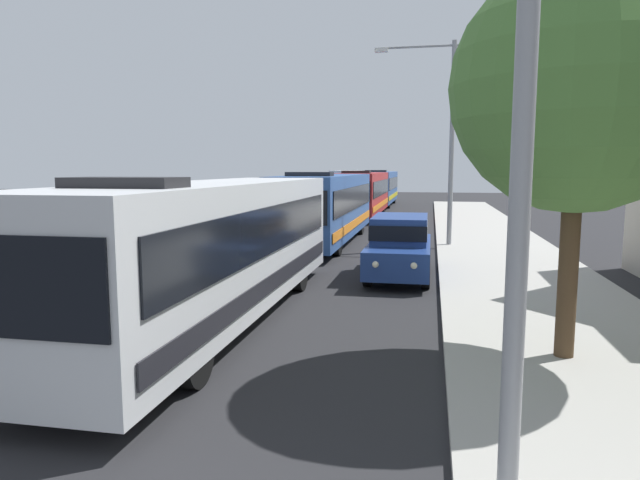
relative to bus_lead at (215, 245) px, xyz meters
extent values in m
cube|color=silver|center=(0.00, 0.02, 0.01)|extent=(2.50, 12.02, 2.70)
cube|color=black|center=(1.27, 0.02, 0.36)|extent=(0.04, 11.06, 1.00)
cube|color=black|center=(-1.27, 0.02, 0.36)|extent=(0.04, 11.06, 1.00)
cube|color=black|center=(0.00, -6.01, 0.31)|extent=(2.30, 0.04, 1.20)
cube|color=black|center=(1.28, 0.02, -0.79)|extent=(0.03, 11.42, 0.36)
cube|color=black|center=(0.00, -3.58, 1.44)|extent=(1.75, 0.90, 0.16)
cylinder|color=black|center=(1.10, -3.70, -1.19)|extent=(0.28, 1.00, 1.00)
cylinder|color=black|center=(-1.10, -3.70, -1.19)|extent=(0.28, 1.00, 1.00)
cylinder|color=black|center=(1.10, 3.33, -1.19)|extent=(0.28, 1.00, 1.00)
cylinder|color=black|center=(-1.10, 3.33, -1.19)|extent=(0.28, 1.00, 1.00)
cube|color=#284C8C|center=(0.00, 13.50, 0.01)|extent=(2.50, 12.34, 2.70)
cube|color=black|center=(1.27, 13.50, 0.36)|extent=(0.04, 11.35, 1.00)
cube|color=black|center=(-1.27, 13.50, 0.36)|extent=(0.04, 11.35, 1.00)
cube|color=black|center=(0.00, 7.31, 0.31)|extent=(2.30, 0.04, 1.20)
cube|color=orange|center=(1.28, 13.50, -0.79)|extent=(0.03, 11.72, 0.36)
cube|color=black|center=(0.00, 9.80, 1.44)|extent=(1.75, 0.90, 0.16)
cylinder|color=black|center=(1.10, 9.67, -1.19)|extent=(0.28, 1.00, 1.00)
cylinder|color=black|center=(-1.10, 9.67, -1.19)|extent=(0.28, 1.00, 1.00)
cylinder|color=black|center=(1.10, 16.89, -1.19)|extent=(0.28, 1.00, 1.00)
cylinder|color=black|center=(-1.10, 16.89, -1.19)|extent=(0.28, 1.00, 1.00)
cube|color=maroon|center=(0.00, 27.22, 0.01)|extent=(2.50, 12.19, 2.70)
cube|color=black|center=(1.27, 27.22, 0.36)|extent=(0.04, 11.22, 1.00)
cube|color=black|center=(-1.27, 27.22, 0.36)|extent=(0.04, 11.22, 1.00)
cube|color=black|center=(0.00, 21.10, 0.31)|extent=(2.30, 0.04, 1.20)
cube|color=orange|center=(1.28, 27.22, -0.79)|extent=(0.03, 11.58, 0.36)
cube|color=black|center=(0.00, 23.56, 1.44)|extent=(1.75, 0.90, 0.16)
cylinder|color=black|center=(1.10, 23.44, -1.19)|extent=(0.28, 1.00, 1.00)
cylinder|color=black|center=(-1.10, 23.44, -1.19)|extent=(0.28, 1.00, 1.00)
cylinder|color=black|center=(1.10, 30.57, -1.19)|extent=(0.28, 1.00, 1.00)
cylinder|color=black|center=(-1.10, 30.57, -1.19)|extent=(0.28, 1.00, 1.00)
cube|color=#284C8C|center=(0.00, 39.91, 0.01)|extent=(2.50, 12.09, 2.70)
cube|color=black|center=(1.27, 39.91, 0.36)|extent=(0.04, 11.12, 1.00)
cube|color=black|center=(-1.27, 39.91, 0.36)|extent=(0.04, 11.12, 1.00)
cube|color=black|center=(0.00, 33.84, 0.31)|extent=(2.30, 0.04, 1.20)
cube|color=gold|center=(1.28, 39.91, -0.79)|extent=(0.03, 11.49, 0.36)
cube|color=black|center=(0.00, 36.28, 1.44)|extent=(1.75, 0.90, 0.16)
cylinder|color=black|center=(1.10, 36.16, -1.19)|extent=(0.28, 1.00, 1.00)
cylinder|color=black|center=(-1.10, 36.16, -1.19)|extent=(0.28, 1.00, 1.00)
cylinder|color=black|center=(1.10, 43.23, -1.19)|extent=(0.28, 1.00, 1.00)
cylinder|color=black|center=(-1.10, 43.23, -1.19)|extent=(0.28, 1.00, 1.00)
cube|color=navy|center=(3.70, 5.75, -0.99)|extent=(1.84, 4.83, 0.80)
cube|color=navy|center=(3.70, 5.90, -0.19)|extent=(1.62, 2.80, 0.80)
cube|color=black|center=(3.70, 5.90, -0.19)|extent=(1.66, 2.90, 0.44)
sphere|color=#F9EFCC|center=(3.19, 3.31, -0.89)|extent=(0.18, 0.18, 0.18)
sphere|color=#F9EFCC|center=(4.20, 3.31, -0.89)|extent=(0.18, 0.18, 0.18)
cylinder|color=black|center=(2.88, 4.25, -1.34)|extent=(0.22, 0.70, 0.70)
cylinder|color=black|center=(4.52, 4.25, -1.34)|extent=(0.22, 0.70, 0.70)
cylinder|color=black|center=(2.88, 7.24, -1.34)|extent=(0.22, 0.70, 0.70)
cylinder|color=black|center=(4.52, 7.24, -1.34)|extent=(0.22, 0.70, 0.70)
cube|color=navy|center=(-3.30, 37.67, -0.24)|extent=(2.30, 1.80, 2.20)
cube|color=silver|center=(-3.30, 41.33, 0.11)|extent=(2.35, 5.51, 2.70)
cube|color=black|center=(-3.30, 36.75, 0.06)|extent=(2.07, 0.04, 0.90)
cylinder|color=black|center=(-4.33, 37.67, -1.24)|extent=(0.26, 0.90, 0.90)
cylinder|color=black|center=(-2.27, 37.67, -1.24)|extent=(0.26, 0.90, 0.90)
cylinder|color=black|center=(-4.33, 42.44, -1.24)|extent=(0.26, 0.90, 0.90)
cylinder|color=black|center=(-2.27, 42.44, -1.24)|extent=(0.26, 0.90, 0.90)
cylinder|color=gray|center=(5.40, -6.09, 2.27)|extent=(0.20, 0.20, 7.63)
cylinder|color=gray|center=(5.40, 12.79, 2.64)|extent=(0.20, 0.20, 8.37)
cylinder|color=gray|center=(3.91, 12.79, 6.63)|extent=(2.97, 0.10, 0.10)
cube|color=silver|center=(2.43, 12.79, 6.55)|extent=(0.56, 0.28, 0.16)
cylinder|color=gray|center=(6.88, 12.79, 6.63)|extent=(2.97, 0.10, 0.10)
cube|color=silver|center=(8.37, 12.79, 6.55)|extent=(0.56, 0.28, 0.16)
cylinder|color=#4C3823|center=(6.90, -1.53, -0.11)|extent=(0.32, 0.32, 2.86)
sphere|color=#4C7A38|center=(6.90, -1.53, 2.97)|extent=(4.13, 4.13, 4.13)
camera|label=1|loc=(4.60, -11.48, 1.65)|focal=31.59mm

